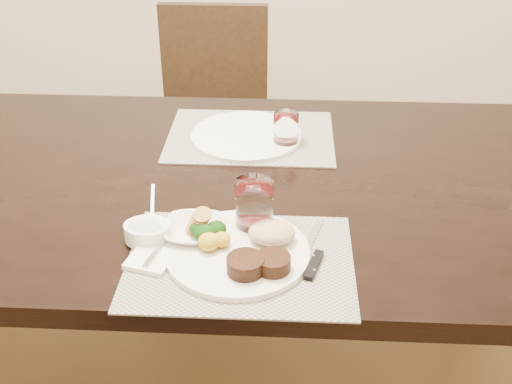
# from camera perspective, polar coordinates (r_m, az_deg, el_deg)

# --- Properties ---
(ground_plane) EXTENTS (4.50, 4.50, 0.00)m
(ground_plane) POSITION_cam_1_polar(r_m,az_deg,el_deg) (2.10, -6.25, -16.63)
(ground_plane) COLOR #4E3419
(ground_plane) RESTS_ON ground
(dining_table) EXTENTS (2.00, 1.00, 0.75)m
(dining_table) POSITION_cam_1_polar(r_m,az_deg,el_deg) (1.66, -7.56, -1.04)
(dining_table) COLOR black
(dining_table) RESTS_ON ground
(chair_far) EXTENTS (0.42, 0.42, 0.90)m
(chair_far) POSITION_cam_1_polar(r_m,az_deg,el_deg) (2.56, -3.84, 7.09)
(chair_far) COLOR black
(chair_far) RESTS_ON ground
(placemat_near) EXTENTS (0.46, 0.34, 0.00)m
(placemat_near) POSITION_cam_1_polar(r_m,az_deg,el_deg) (1.31, -1.41, -6.19)
(placemat_near) COLOR gray
(placemat_near) RESTS_ON dining_table
(placemat_far) EXTENTS (0.46, 0.34, 0.00)m
(placemat_far) POSITION_cam_1_polar(r_m,az_deg,el_deg) (1.80, -0.48, 4.97)
(placemat_far) COLOR gray
(placemat_far) RESTS_ON dining_table
(dinner_plate) EXTENTS (0.30, 0.30, 0.05)m
(dinner_plate) POSITION_cam_1_polar(r_m,az_deg,el_deg) (1.31, -1.06, -5.13)
(dinner_plate) COLOR silver
(dinner_plate) RESTS_ON placemat_near
(napkin_fork) EXTENTS (0.12, 0.17, 0.02)m
(napkin_fork) POSITION_cam_1_polar(r_m,az_deg,el_deg) (1.35, -8.66, -5.05)
(napkin_fork) COLOR white
(napkin_fork) RESTS_ON placemat_near
(steak_knife) EXTENTS (0.05, 0.22, 0.01)m
(steak_knife) POSITION_cam_1_polar(r_m,az_deg,el_deg) (1.32, 5.14, -5.84)
(steak_knife) COLOR silver
(steak_knife) RESTS_ON placemat_near
(cracker_bowl) EXTENTS (0.13, 0.13, 0.06)m
(cracker_bowl) POSITION_cam_1_polar(r_m,az_deg,el_deg) (1.37, -5.47, -3.40)
(cracker_bowl) COLOR silver
(cracker_bowl) RESTS_ON placemat_near
(sauce_ramekin) EXTENTS (0.10, 0.15, 0.08)m
(sauce_ramekin) POSITION_cam_1_polar(r_m,az_deg,el_deg) (1.38, -9.58, -3.46)
(sauce_ramekin) COLOR silver
(sauce_ramekin) RESTS_ON placemat_near
(wine_glass_near) EXTENTS (0.08, 0.08, 0.12)m
(wine_glass_near) POSITION_cam_1_polar(r_m,az_deg,el_deg) (1.38, -0.16, -1.46)
(wine_glass_near) COLOR white
(wine_glass_near) RESTS_ON placemat_near
(far_plate) EXTENTS (0.31, 0.31, 0.01)m
(far_plate) POSITION_cam_1_polar(r_m,az_deg,el_deg) (1.78, -0.84, 5.01)
(far_plate) COLOR silver
(far_plate) RESTS_ON placemat_far
(wine_glass_far) EXTENTS (0.07, 0.07, 0.09)m
(wine_glass_far) POSITION_cam_1_polar(r_m,az_deg,el_deg) (1.73, 2.67, 5.40)
(wine_glass_far) COLOR white
(wine_glass_far) RESTS_ON placemat_far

